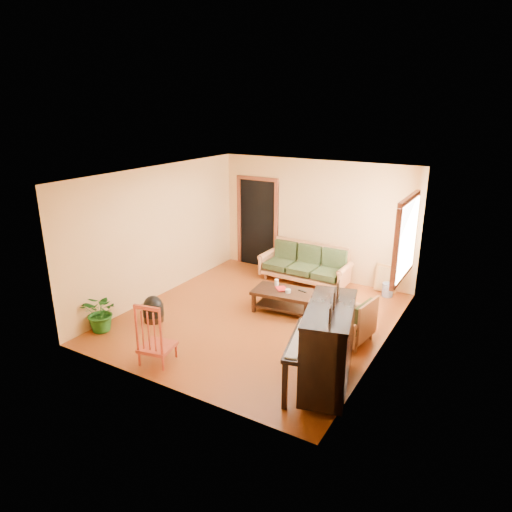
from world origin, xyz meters
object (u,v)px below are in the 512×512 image
Objects in this scene: red_chair at (156,332)px; ceramic_crock at (388,290)px; sofa at (304,264)px; coffee_table at (284,301)px; armchair at (349,319)px; potted_plant at (102,312)px; piano at (328,349)px; footstool at (153,312)px.

ceramic_crock is (2.33, 4.22, -0.36)m from red_chair.
red_chair is at bearing -96.03° from sofa.
armchair is (1.42, -0.45, 0.19)m from coffee_table.
potted_plant is at bearing 158.24° from red_chair.
piano is 3.49m from footstool.
armchair is 0.79× the size of red_chair.
armchair is (1.73, -2.00, -0.02)m from sofa.
armchair is 4.16m from potted_plant.
piano is 3.72× the size of footstool.
armchair reaches higher than ceramic_crock.
ceramic_crock is (0.07, 2.15, -0.26)m from armchair.
sofa is 2.45× the size of armchair.
armchair reaches higher than coffee_table.
armchair is at bearing -47.82° from sofa.
footstool is at bearing -153.21° from armchair.
coffee_table reaches higher than ceramic_crock.
sofa is 1.95× the size of red_chair.
footstool is (-3.45, 0.35, -0.43)m from piano.
armchair is 0.57× the size of piano.
red_chair reaches higher than armchair.
armchair is 3.44m from footstool.
sofa is 1.69× the size of coffee_table.
coffee_table is at bearing 39.81° from footstool.
coffee_table is 1.15× the size of red_chair.
red_chair is 1.52m from potted_plant.
armchair is at bearing 18.35° from footstool.
piano is 4.99× the size of ceramic_crock.
sofa is 7.00× the size of ceramic_crock.
ceramic_crock is at bearing 44.20° from footstool.
armchair is 1.14× the size of potted_plant.
sofa is at bearing 139.20° from armchair.
sofa is 2.65m from armchair.
footstool is at bearing 55.84° from potted_plant.
armchair is 2.17m from ceramic_crock.
piano is (1.92, -3.43, 0.19)m from sofa.
footstool is 4.63m from ceramic_crock.
sofa is at bearing -175.37° from ceramic_crock.
coffee_table is 1.66× the size of potted_plant.
footstool is 1.44m from red_chair.
piano is at bearing 3.45° from red_chair.
ceramic_crock is (1.79, 0.15, -0.28)m from sofa.
ceramic_crock is 0.40× the size of potted_plant.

